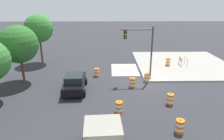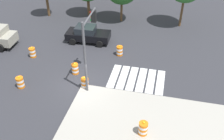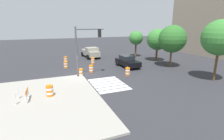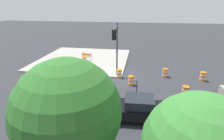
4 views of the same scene
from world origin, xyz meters
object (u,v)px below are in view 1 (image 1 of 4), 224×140
at_px(traffic_barrel_median_far, 119,107).
at_px(construction_barricade, 182,60).
at_px(street_tree_streetside_mid, 39,29).
at_px(traffic_barrel_on_sidewalk, 168,62).
at_px(traffic_barrel_far_curb, 133,83).
at_px(sports_car, 75,82).
at_px(traffic_barrel_median_near, 97,72).
at_px(traffic_light_pole, 141,44).
at_px(street_tree_streetside_near, 19,44).
at_px(traffic_barrel_lane_center, 170,99).
at_px(traffic_barrel_near_corner, 180,126).
at_px(traffic_barrel_crosswalk_end, 147,77).

height_order(traffic_barrel_median_far, construction_barricade, construction_barricade).
xyz_separation_m(traffic_barrel_median_far, street_tree_streetside_mid, (12.93, 9.77, 4.10)).
bearing_deg(traffic_barrel_on_sidewalk, traffic_barrel_far_curb, 140.27).
bearing_deg(traffic_barrel_far_curb, sports_car, 96.90).
relative_size(traffic_barrel_median_near, traffic_light_pole, 0.19).
distance_m(sports_car, street_tree_streetside_near, 6.85).
bearing_deg(traffic_barrel_lane_center, traffic_barrel_near_corner, 172.95).
bearing_deg(street_tree_streetside_mid, street_tree_streetside_near, -178.61).
bearing_deg(traffic_light_pole, traffic_barrel_crosswalk_end, -107.56).
xyz_separation_m(traffic_barrel_near_corner, traffic_barrel_far_curb, (7.10, 2.23, 0.00)).
xyz_separation_m(traffic_barrel_near_corner, traffic_barrel_lane_center, (3.66, -0.45, 0.00)).
bearing_deg(traffic_barrel_lane_center, traffic_barrel_crosswalk_end, 12.02).
height_order(traffic_barrel_lane_center, traffic_barrel_on_sidewalk, traffic_barrel_on_sidewalk).
height_order(sports_car, traffic_barrel_crosswalk_end, sports_car).
distance_m(traffic_barrel_crosswalk_end, traffic_barrel_far_curb, 2.16).
xyz_separation_m(traffic_barrel_near_corner, construction_barricade, (13.61, -4.81, 0.27)).
bearing_deg(traffic_barrel_far_curb, traffic_barrel_median_far, 161.60).
bearing_deg(sports_car, street_tree_streetside_mid, 33.05).
bearing_deg(traffic_barrel_crosswalk_end, traffic_barrel_far_curb, 130.02).
distance_m(construction_barricade, street_tree_streetside_mid, 18.83).
height_order(traffic_barrel_crosswalk_end, street_tree_streetside_near, street_tree_streetside_near).
bearing_deg(traffic_barrel_on_sidewalk, street_tree_streetside_mid, 83.14).
bearing_deg(street_tree_streetside_mid, traffic_barrel_lane_center, -129.93).
bearing_deg(traffic_barrel_median_far, sports_car, 44.73).
distance_m(sports_car, traffic_barrel_near_corner, 10.06).
bearing_deg(traffic_barrel_median_far, traffic_barrel_on_sidewalk, -31.76).
bearing_deg(traffic_barrel_near_corner, traffic_barrel_on_sidewalk, -12.61).
xyz_separation_m(traffic_barrel_lane_center, traffic_barrel_on_sidewalk, (9.73, -2.54, 0.15)).
relative_size(traffic_barrel_on_sidewalk, street_tree_streetside_near, 0.18).
xyz_separation_m(sports_car, traffic_barrel_on_sidewalk, (6.95, -10.72, -0.21)).
relative_size(traffic_barrel_near_corner, traffic_barrel_median_far, 1.00).
bearing_deg(sports_car, traffic_barrel_crosswalk_end, -73.97).
xyz_separation_m(traffic_barrel_lane_center, street_tree_streetside_near, (5.05, 13.84, 3.48)).
distance_m(traffic_barrel_median_far, traffic_barrel_lane_center, 4.40).
bearing_deg(traffic_barrel_far_curb, traffic_barrel_lane_center, -142.06).
distance_m(traffic_barrel_on_sidewalk, street_tree_streetside_mid, 17.12).
distance_m(traffic_barrel_median_far, street_tree_streetside_near, 11.98).
bearing_deg(street_tree_streetside_near, traffic_barrel_on_sidewalk, -74.06).
height_order(traffic_barrel_median_near, construction_barricade, construction_barricade).
bearing_deg(traffic_barrel_crosswalk_end, traffic_barrel_near_corner, -176.12).
distance_m(traffic_barrel_lane_center, street_tree_streetside_mid, 18.71).
bearing_deg(traffic_barrel_on_sidewalk, traffic_barrel_crosswalk_end, 143.90).
distance_m(construction_barricade, traffic_light_pole, 8.47).
height_order(sports_car, street_tree_streetside_mid, street_tree_streetside_mid).
xyz_separation_m(traffic_barrel_far_curb, traffic_barrel_lane_center, (-3.44, -2.68, 0.00)).
distance_m(traffic_barrel_far_curb, street_tree_streetside_near, 11.80).
xyz_separation_m(traffic_light_pole, street_tree_streetside_near, (-0.02, 12.04, 0.03)).
distance_m(construction_barricade, street_tree_streetside_near, 19.11).
bearing_deg(traffic_barrel_far_curb, traffic_barrel_median_near, 50.83).
height_order(traffic_barrel_far_curb, street_tree_streetside_mid, street_tree_streetside_mid).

